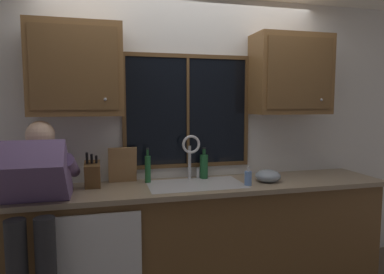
# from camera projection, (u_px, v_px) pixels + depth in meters

# --- Properties ---
(back_wall) EXTENTS (5.74, 0.12, 2.55)m
(back_wall) POSITION_uv_depth(u_px,v_px,m) (182.00, 138.00, 3.16)
(back_wall) COLOR silver
(back_wall) RESTS_ON floor
(window_glass) EXTENTS (1.10, 0.02, 0.95)m
(window_glass) POSITION_uv_depth(u_px,v_px,m) (188.00, 111.00, 3.08)
(window_glass) COLOR black
(window_frame_top) EXTENTS (1.17, 0.02, 0.04)m
(window_frame_top) POSITION_uv_depth(u_px,v_px,m) (188.00, 56.00, 3.02)
(window_frame_top) COLOR brown
(window_frame_bottom) EXTENTS (1.17, 0.02, 0.04)m
(window_frame_bottom) POSITION_uv_depth(u_px,v_px,m) (188.00, 165.00, 3.12)
(window_frame_bottom) COLOR brown
(window_frame_left) EXTENTS (0.03, 0.02, 0.95)m
(window_frame_left) POSITION_uv_depth(u_px,v_px,m) (124.00, 112.00, 2.93)
(window_frame_left) COLOR brown
(window_frame_right) EXTENTS (0.03, 0.02, 0.95)m
(window_frame_right) POSITION_uv_depth(u_px,v_px,m) (246.00, 111.00, 3.21)
(window_frame_right) COLOR brown
(window_mullion_center) EXTENTS (0.02, 0.02, 0.95)m
(window_mullion_center) POSITION_uv_depth(u_px,v_px,m) (188.00, 111.00, 3.07)
(window_mullion_center) COLOR brown
(lower_cabinet_run) EXTENTS (3.34, 0.58, 0.88)m
(lower_cabinet_run) POSITION_uv_depth(u_px,v_px,m) (192.00, 239.00, 2.91)
(lower_cabinet_run) COLOR brown
(lower_cabinet_run) RESTS_ON floor
(countertop) EXTENTS (3.40, 0.62, 0.04)m
(countertop) POSITION_uv_depth(u_px,v_px,m) (192.00, 187.00, 2.84)
(countertop) COLOR gray
(countertop) RESTS_ON lower_cabinet_run
(dishwasher_front) EXTENTS (0.60, 0.02, 0.74)m
(dishwasher_front) POSITION_uv_depth(u_px,v_px,m) (99.00, 265.00, 2.41)
(dishwasher_front) COLOR white
(upper_cabinet_left) EXTENTS (0.71, 0.36, 0.72)m
(upper_cabinet_left) POSITION_uv_depth(u_px,v_px,m) (77.00, 70.00, 2.66)
(upper_cabinet_left) COLOR brown
(upper_cabinet_right) EXTENTS (0.71, 0.36, 0.72)m
(upper_cabinet_right) POSITION_uv_depth(u_px,v_px,m) (291.00, 75.00, 3.12)
(upper_cabinet_right) COLOR brown
(sink) EXTENTS (0.80, 0.46, 0.21)m
(sink) POSITION_uv_depth(u_px,v_px,m) (196.00, 196.00, 2.87)
(sink) COLOR #B7B7BC
(sink) RESTS_ON lower_cabinet_run
(faucet) EXTENTS (0.18, 0.09, 0.40)m
(faucet) POSITION_uv_depth(u_px,v_px,m) (191.00, 152.00, 3.01)
(faucet) COLOR silver
(faucet) RESTS_ON countertop
(person_standing) EXTENTS (0.53, 0.72, 1.47)m
(person_standing) POSITION_uv_depth(u_px,v_px,m) (35.00, 203.00, 2.30)
(person_standing) COLOR #262628
(person_standing) RESTS_ON floor
(knife_block) EXTENTS (0.12, 0.18, 0.32)m
(knife_block) POSITION_uv_depth(u_px,v_px,m) (92.00, 175.00, 2.71)
(knife_block) COLOR brown
(knife_block) RESTS_ON countertop
(cutting_board) EXTENTS (0.24, 0.08, 0.31)m
(cutting_board) POSITION_uv_depth(u_px,v_px,m) (123.00, 165.00, 2.91)
(cutting_board) COLOR #997047
(cutting_board) RESTS_ON countertop
(mixing_bowl) EXTENTS (0.22, 0.22, 0.11)m
(mixing_bowl) POSITION_uv_depth(u_px,v_px,m) (268.00, 176.00, 2.96)
(mixing_bowl) COLOR #8C99A8
(mixing_bowl) RESTS_ON countertop
(soap_dispenser) EXTENTS (0.06, 0.07, 0.17)m
(soap_dispenser) POSITION_uv_depth(u_px,v_px,m) (248.00, 178.00, 2.82)
(soap_dispenser) COLOR #668CCC
(soap_dispenser) RESTS_ON countertop
(bottle_green_glass) EXTENTS (0.07, 0.07, 0.28)m
(bottle_green_glass) POSITION_uv_depth(u_px,v_px,m) (204.00, 166.00, 3.07)
(bottle_green_glass) COLOR #1E592D
(bottle_green_glass) RESTS_ON countertop
(bottle_tall_clear) EXTENTS (0.05, 0.05, 0.30)m
(bottle_tall_clear) POSITION_uv_depth(u_px,v_px,m) (148.00, 168.00, 2.91)
(bottle_tall_clear) COLOR #1E592D
(bottle_tall_clear) RESTS_ON countertop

